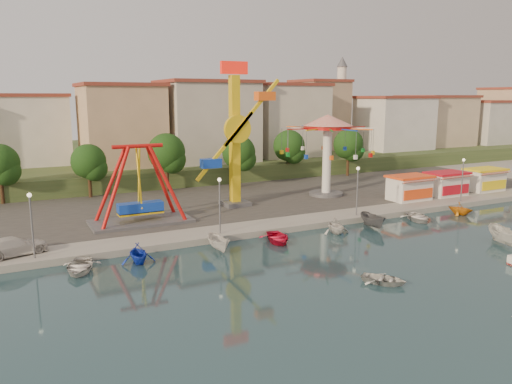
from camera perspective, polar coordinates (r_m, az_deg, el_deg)
ground at (r=40.74m, az=13.89°, el=-8.41°), size 200.00×200.00×0.00m
quay_deck at (r=95.22m, az=-11.27°, el=2.84°), size 200.00×100.00×0.60m
asphalt_pad at (r=65.36m, az=-3.51°, el=-0.29°), size 90.00×28.00×0.01m
hill_terrace at (r=99.85m, az=-12.09°, el=3.87°), size 200.00×60.00×3.00m
pirate_ship_ride at (r=51.36m, az=-13.18°, el=0.67°), size 10.00×5.00×8.00m
kamikaze_tower at (r=57.61m, az=-2.02°, el=6.12°), size 7.04×3.10×16.50m
wave_swinger at (r=64.43m, az=8.16°, el=6.27°), size 11.60×11.60×10.40m
booth_left at (r=64.45m, az=17.13°, el=0.49°), size 5.40×3.78×3.08m
booth_mid at (r=69.02m, az=20.94°, el=0.91°), size 5.40×3.78×3.08m
booth_right at (r=74.50m, az=24.67°, el=1.32°), size 5.40×3.78×3.08m
lamp_post_0 at (r=43.03m, az=-24.21°, el=-3.72°), size 0.14×0.14×5.00m
lamp_post_1 at (r=46.47m, az=-4.16°, el=-1.75°), size 0.14×0.14×5.00m
lamp_post_2 at (r=54.58m, az=11.49°, el=-0.05°), size 0.14×0.14×5.00m
lamp_post_3 at (r=65.66m, az=22.49°, el=1.16°), size 0.14×0.14×5.00m
tree_1 at (r=66.23m, az=-18.60°, el=3.33°), size 4.35×4.35×6.80m
tree_2 at (r=67.91m, az=-10.20°, el=4.51°), size 5.02×5.02×7.85m
tree_3 at (r=70.17m, az=-1.99°, el=4.58°), size 4.68×4.68×7.32m
tree_4 at (r=77.46m, az=3.80°, el=5.29°), size 4.86×4.86×7.60m
tree_5 at (r=81.59m, az=10.52°, el=5.39°), size 4.83×4.83×7.54m
building_1 at (r=80.50m, az=-24.12°, el=5.71°), size 12.33×9.01×8.63m
building_2 at (r=82.74m, az=-15.04°, el=7.30°), size 11.95×9.28×11.23m
building_3 at (r=83.83m, az=-5.23°, el=6.96°), size 12.59×10.50×9.20m
building_4 at (r=92.67m, az=1.78°, el=7.38°), size 10.75×9.23×9.24m
building_5 at (r=98.21m, az=9.19°, el=8.02°), size 12.77×10.96×11.21m
building_6 at (r=104.41m, az=15.00°, el=8.27°), size 8.23×8.98×12.36m
building_7 at (r=116.22m, az=17.71°, el=7.47°), size 11.59×10.93×8.76m
building_8 at (r=122.14m, az=24.63°, el=8.04°), size 12.84×9.28×12.58m
minaret at (r=103.21m, az=9.69°, el=10.33°), size 2.80×2.80×18.00m
rowboat_a at (r=37.45m, az=14.41°, el=-9.63°), size 3.70×3.92×0.66m
skiff at (r=50.50m, az=26.60°, el=-4.50°), size 3.09×4.68×1.69m
van at (r=44.88m, az=-25.96°, el=-5.60°), size 5.59×3.52×1.51m
moored_boat_0 at (r=40.91m, az=-19.53°, el=-8.02°), size 3.94×4.73×0.84m
moored_boat_1 at (r=41.53m, az=-13.35°, el=-6.81°), size 2.82×3.24×1.65m
moored_boat_2 at (r=43.66m, az=-4.27°, el=-5.85°), size 1.45×3.62×1.38m
moored_boat_3 at (r=46.22m, az=2.46°, el=-5.24°), size 3.75×4.59×0.83m
moored_boat_4 at (r=49.60m, az=9.10°, el=-3.80°), size 2.86×3.22×1.57m
moored_boat_5 at (r=52.42m, az=13.22°, el=-3.21°), size 1.93×4.01×1.49m
moored_boat_6 at (r=56.65m, az=18.04°, el=-2.74°), size 4.02×4.78×0.85m
moored_boat_7 at (r=61.24m, az=22.32°, el=-1.74°), size 3.11×3.36×1.47m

